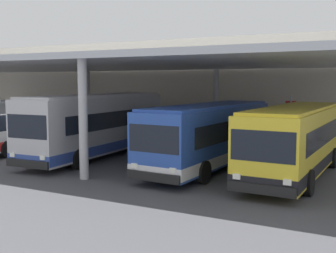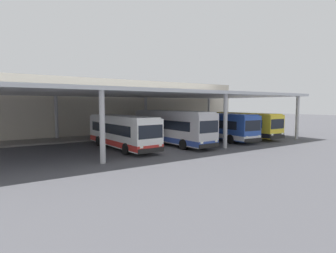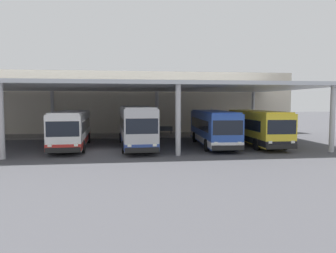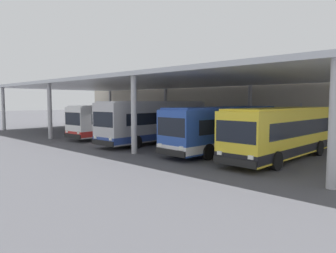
% 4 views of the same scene
% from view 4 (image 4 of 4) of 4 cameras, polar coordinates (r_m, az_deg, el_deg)
% --- Properties ---
extents(ground_plane, '(200.00, 200.00, 0.00)m').
position_cam_4_polar(ground_plane, '(27.46, -10.69, -2.82)').
color(ground_plane, '#47474C').
extents(platform_kerb, '(42.00, 4.50, 0.18)m').
position_cam_4_polar(platform_kerb, '(35.59, 4.79, -0.90)').
color(platform_kerb, gray).
rests_on(platform_kerb, ground).
extents(station_building_facade, '(48.00, 1.60, 7.78)m').
position_cam_4_polar(station_building_facade, '(38.02, 7.89, 5.16)').
color(station_building_facade, beige).
rests_on(station_building_facade, ground).
extents(canopy_shelter, '(40.00, 17.00, 5.55)m').
position_cam_4_polar(canopy_shelter, '(30.83, -2.47, 7.96)').
color(canopy_shelter, silver).
rests_on(canopy_shelter, ground).
extents(bus_nearest_bay, '(3.04, 10.63, 3.17)m').
position_cam_4_polar(bus_nearest_bay, '(30.82, -9.12, 1.11)').
color(bus_nearest_bay, white).
rests_on(bus_nearest_bay, ground).
extents(bus_second_bay, '(3.04, 11.42, 3.57)m').
position_cam_4_polar(bus_second_bay, '(26.38, -2.31, 0.97)').
color(bus_second_bay, '#B7B7BC').
rests_on(bus_second_bay, ground).
extents(bus_middle_bay, '(3.14, 10.66, 3.17)m').
position_cam_4_polar(bus_middle_bay, '(21.92, 10.36, -0.35)').
color(bus_middle_bay, '#284CA8').
rests_on(bus_middle_bay, ground).
extents(bus_far_bay, '(2.96, 10.61, 3.17)m').
position_cam_4_polar(bus_far_bay, '(20.05, 20.47, -1.04)').
color(bus_far_bay, yellow).
rests_on(bus_far_bay, ground).
extents(bench_waiting, '(1.80, 0.45, 0.92)m').
position_cam_4_polar(bench_waiting, '(31.75, 14.77, -0.68)').
color(bench_waiting, '#4C515B').
rests_on(bench_waiting, platform_kerb).
extents(trash_bin, '(0.52, 0.52, 0.98)m').
position_cam_4_polar(trash_bin, '(33.14, 10.96, -0.37)').
color(trash_bin, maroon).
rests_on(trash_bin, platform_kerb).
extents(banner_sign, '(0.70, 0.12, 3.20)m').
position_cam_4_polar(banner_sign, '(28.65, 23.49, 1.16)').
color(banner_sign, '#B2B2B7').
rests_on(banner_sign, platform_kerb).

